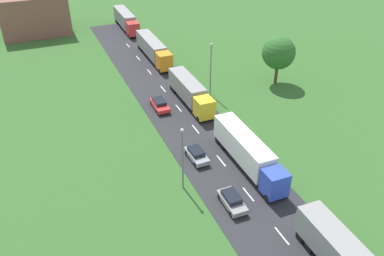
# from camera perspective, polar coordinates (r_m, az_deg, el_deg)

# --- Properties ---
(road) EXTENTS (10.00, 140.00, 0.06)m
(road) POSITION_cam_1_polar(r_m,az_deg,el_deg) (42.12, 11.17, -13.07)
(road) COLOR #2B2B30
(road) RESTS_ON ground
(truck_second) EXTENTS (2.55, 13.64, 3.79)m
(truck_second) POSITION_cam_1_polar(r_m,az_deg,el_deg) (47.52, 7.92, -3.30)
(truck_second) COLOR blue
(truck_second) RESTS_ON road
(truck_third) EXTENTS (2.53, 12.64, 3.58)m
(truck_third) POSITION_cam_1_polar(r_m,az_deg,el_deg) (60.79, -0.27, 5.27)
(truck_third) COLOR yellow
(truck_third) RESTS_ON road
(truck_fourth) EXTENTS (2.58, 14.85, 3.63)m
(truck_fourth) POSITION_cam_1_polar(r_m,az_deg,el_deg) (77.35, -5.53, 11.18)
(truck_fourth) COLOR orange
(truck_fourth) RESTS_ON road
(truck_fifth) EXTENTS (2.61, 14.13, 3.79)m
(truck_fifth) POSITION_cam_1_polar(r_m,az_deg,el_deg) (95.32, -9.39, 14.97)
(truck_fifth) COLOR red
(truck_fifth) RESTS_ON road
(car_third) EXTENTS (1.85, 4.08, 1.42)m
(car_third) POSITION_cam_1_polar(r_m,az_deg,el_deg) (42.79, 5.71, -10.20)
(car_third) COLOR gray
(car_third) RESTS_ON road
(car_fourth) EXTENTS (1.87, 3.99, 1.39)m
(car_fourth) POSITION_cam_1_polar(r_m,az_deg,el_deg) (49.00, 0.66, -3.79)
(car_fourth) COLOR #8C939E
(car_fourth) RESTS_ON road
(car_fifth) EXTENTS (1.98, 4.59, 1.39)m
(car_fifth) POSITION_cam_1_polar(r_m,az_deg,el_deg) (60.08, -4.63, 3.40)
(car_fifth) COLOR red
(car_fifth) RESTS_ON road
(lamppost_second) EXTENTS (0.36, 0.36, 7.77)m
(lamppost_second) POSITION_cam_1_polar(r_m,az_deg,el_deg) (42.70, -1.36, -3.98)
(lamppost_second) COLOR slate
(lamppost_second) RESTS_ON ground
(lamppost_third) EXTENTS (0.36, 0.36, 8.67)m
(lamppost_third) POSITION_cam_1_polar(r_m,az_deg,el_deg) (62.30, 2.69, 8.67)
(lamppost_third) COLOR slate
(lamppost_third) RESTS_ON ground
(tree_maple) EXTENTS (5.43, 5.43, 8.15)m
(tree_maple) POSITION_cam_1_polar(r_m,az_deg,el_deg) (67.56, 12.24, 10.42)
(tree_maple) COLOR #513823
(tree_maple) RESTS_ON ground
(distant_building) EXTENTS (14.14, 11.47, 8.45)m
(distant_building) POSITION_cam_1_polar(r_m,az_deg,el_deg) (98.13, -21.58, 14.95)
(distant_building) COLOR brown
(distant_building) RESTS_ON ground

